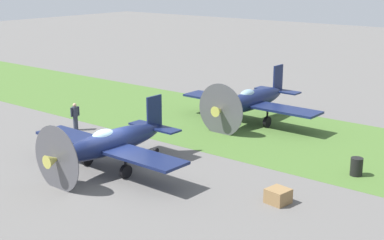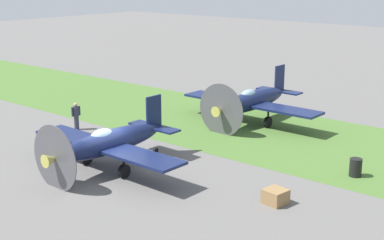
{
  "view_description": "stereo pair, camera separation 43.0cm",
  "coord_description": "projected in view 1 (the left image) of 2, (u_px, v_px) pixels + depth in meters",
  "views": [
    {
      "loc": [
        -19.09,
        17.67,
        9.68
      ],
      "look_at": [
        0.09,
        -6.25,
        1.33
      ],
      "focal_mm": 51.4,
      "sensor_mm": 36.0,
      "label": 1
    },
    {
      "loc": [
        -19.43,
        17.4,
        9.68
      ],
      "look_at": [
        0.09,
        -6.25,
        1.33
      ],
      "focal_mm": 51.4,
      "sensor_mm": 36.0,
      "label": 2
    }
  ],
  "objects": [
    {
      "name": "fuel_drum",
      "position": [
        356.0,
        167.0,
        26.77
      ],
      "size": [
        0.6,
        0.6,
        0.9
      ],
      "primitive_type": "cylinder",
      "color": "black",
      "rests_on": "ground"
    },
    {
      "name": "ground_crew_chief",
      "position": [
        75.0,
        116.0,
        34.34
      ],
      "size": [
        0.38,
        0.62,
        1.73
      ],
      "rotation": [
        0.0,
        0.0,
        1.43
      ],
      "color": "#2D3342",
      "rests_on": "ground"
    },
    {
      "name": "airplane_wingman",
      "position": [
        251.0,
        100.0,
        35.96
      ],
      "size": [
        9.85,
        7.84,
        3.53
      ],
      "rotation": [
        0.0,
        0.0,
        -0.01
      ],
      "color": "#141E47",
      "rests_on": "ground"
    },
    {
      "name": "grass_verge",
      "position": [
        236.0,
        126.0,
        35.4
      ],
      "size": [
        120.0,
        11.0,
        0.01
      ],
      "primitive_type": "cube",
      "color": "#476B2D",
      "rests_on": "ground"
    },
    {
      "name": "airplane_lead",
      "position": [
        110.0,
        143.0,
        27.3
      ],
      "size": [
        9.49,
        7.54,
        3.4
      ],
      "rotation": [
        0.0,
        0.0,
        -0.02
      ],
      "color": "#141E47",
      "rests_on": "ground"
    },
    {
      "name": "ground_plane",
      "position": [
        115.0,
        172.0,
        27.37
      ],
      "size": [
        160.0,
        160.0,
        0.0
      ],
      "primitive_type": "plane",
      "color": "#605E5B"
    },
    {
      "name": "supply_crate",
      "position": [
        278.0,
        196.0,
        23.62
      ],
      "size": [
        1.02,
        1.02,
        0.64
      ],
      "primitive_type": "cube",
      "rotation": [
        0.0,
        0.0,
        1.42
      ],
      "color": "olive",
      "rests_on": "ground"
    }
  ]
}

